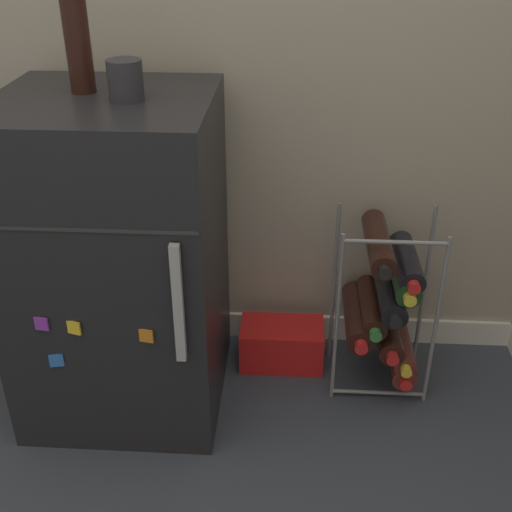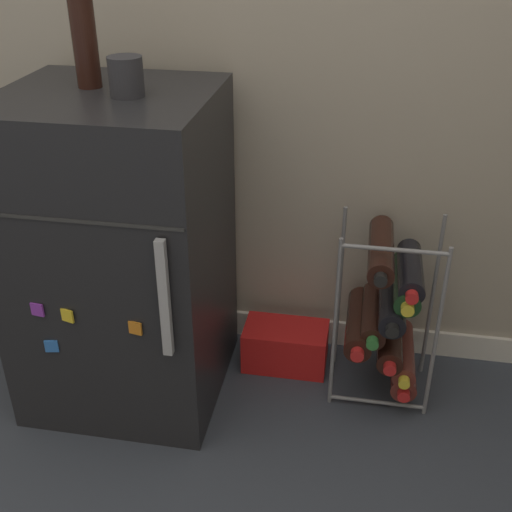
{
  "view_description": "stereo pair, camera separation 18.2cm",
  "coord_description": "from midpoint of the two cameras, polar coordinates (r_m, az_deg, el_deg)",
  "views": [
    {
      "loc": [
        0.07,
        -1.18,
        1.35
      ],
      "look_at": [
        -0.03,
        0.41,
        0.46
      ],
      "focal_mm": 45.0,
      "sensor_mm": 36.0,
      "label": 1
    },
    {
      "loc": [
        0.25,
        -1.16,
        1.35
      ],
      "look_at": [
        -0.03,
        0.41,
        0.46
      ],
      "focal_mm": 45.0,
      "sensor_mm": 36.0,
      "label": 2
    }
  ],
  "objects": [
    {
      "name": "fridge_top_bottle",
      "position": [
        1.71,
        -11.98,
        18.54
      ],
      "size": [
        0.06,
        0.06,
        0.28
      ],
      "color": "black",
      "rests_on": "mini_fridge"
    },
    {
      "name": "ground_plane",
      "position": [
        1.8,
        1.64,
        -19.71
      ],
      "size": [
        14.0,
        14.0,
        0.0
      ],
      "primitive_type": "plane",
      "color": "#333842"
    },
    {
      "name": "mini_fridge",
      "position": [
        1.85,
        -9.07,
        0.14
      ],
      "size": [
        0.55,
        0.55,
        0.93
      ],
      "color": "black",
      "rests_on": "ground_plane"
    },
    {
      "name": "soda_box",
      "position": [
        2.12,
        5.12,
        -8.05
      ],
      "size": [
        0.27,
        0.15,
        0.14
      ],
      "color": "red",
      "rests_on": "ground_plane"
    },
    {
      "name": "fridge_top_cup",
      "position": [
        1.63,
        -8.25,
        15.47
      ],
      "size": [
        0.09,
        0.09,
        0.1
      ],
      "color": "#28282D",
      "rests_on": "mini_fridge"
    },
    {
      "name": "wine_rack",
      "position": [
        1.96,
        14.42,
        -4.9
      ],
      "size": [
        0.3,
        0.33,
        0.57
      ],
      "color": "slate",
      "rests_on": "ground_plane"
    }
  ]
}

